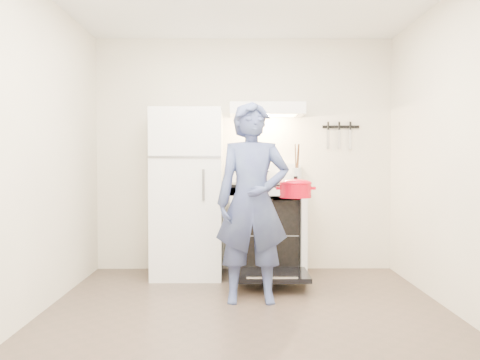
# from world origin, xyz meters

# --- Properties ---
(floor) EXTENTS (3.60, 3.60, 0.00)m
(floor) POSITION_xyz_m (0.00, 0.00, 0.00)
(floor) COLOR #4B3C32
(floor) RESTS_ON ground
(back_wall) EXTENTS (3.20, 0.02, 2.50)m
(back_wall) POSITION_xyz_m (0.00, 1.80, 1.25)
(back_wall) COLOR beige
(back_wall) RESTS_ON ground
(refrigerator) EXTENTS (0.70, 0.70, 1.70)m
(refrigerator) POSITION_xyz_m (-0.58, 1.45, 0.85)
(refrigerator) COLOR white
(refrigerator) RESTS_ON floor
(stove_body) EXTENTS (0.76, 0.65, 0.92)m
(stove_body) POSITION_xyz_m (0.23, 1.48, 0.46)
(stove_body) COLOR white
(stove_body) RESTS_ON floor
(cooktop) EXTENTS (0.76, 0.65, 0.03)m
(cooktop) POSITION_xyz_m (0.23, 1.48, 0.94)
(cooktop) COLOR black
(cooktop) RESTS_ON stove_body
(backsplash) EXTENTS (0.76, 0.07, 0.20)m
(backsplash) POSITION_xyz_m (0.23, 1.76, 1.05)
(backsplash) COLOR white
(backsplash) RESTS_ON cooktop
(oven_door) EXTENTS (0.70, 0.54, 0.04)m
(oven_door) POSITION_xyz_m (0.23, 0.88, 0.12)
(oven_door) COLOR black
(oven_door) RESTS_ON floor
(oven_rack) EXTENTS (0.60, 0.52, 0.01)m
(oven_rack) POSITION_xyz_m (0.23, 1.48, 0.44)
(oven_rack) COLOR slate
(oven_rack) RESTS_ON stove_body
(range_hood) EXTENTS (0.76, 0.50, 0.12)m
(range_hood) POSITION_xyz_m (0.23, 1.55, 1.71)
(range_hood) COLOR white
(range_hood) RESTS_ON back_wall
(knife_strip) EXTENTS (0.40, 0.02, 0.03)m
(knife_strip) POSITION_xyz_m (1.05, 1.79, 1.55)
(knife_strip) COLOR black
(knife_strip) RESTS_ON back_wall
(pizza_stone) EXTENTS (0.34, 0.34, 0.02)m
(pizza_stone) POSITION_xyz_m (0.20, 1.39, 0.45)
(pizza_stone) COLOR #99704D
(pizza_stone) RESTS_ON oven_rack
(tea_kettle) EXTENTS (0.22, 0.18, 0.27)m
(tea_kettle) POSITION_xyz_m (0.14, 1.67, 1.08)
(tea_kettle) COLOR silver
(tea_kettle) RESTS_ON cooktop
(utensil_jar) EXTENTS (0.11, 0.11, 0.13)m
(utensil_jar) POSITION_xyz_m (0.52, 1.33, 1.05)
(utensil_jar) COLOR silver
(utensil_jar) RESTS_ON cooktop
(person) EXTENTS (0.62, 0.42, 1.67)m
(person) POSITION_xyz_m (0.05, 0.41, 0.83)
(person) COLOR navy
(person) RESTS_ON floor
(dutch_oven) EXTENTS (0.34, 0.27, 0.23)m
(dutch_oven) POSITION_xyz_m (0.43, 0.61, 0.92)
(dutch_oven) COLOR red
(dutch_oven) RESTS_ON person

